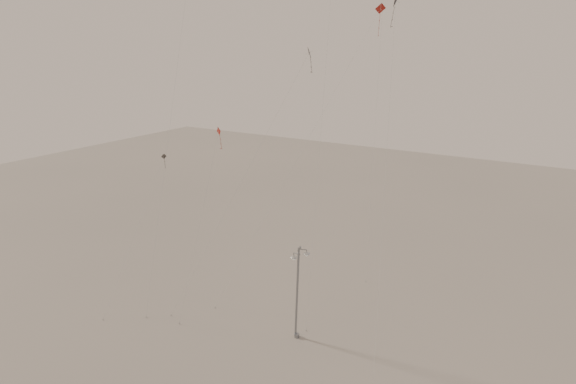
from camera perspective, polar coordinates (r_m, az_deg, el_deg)
The scene contains 8 objects.
ground at distance 35.96m, azimuth -5.46°, elevation -21.22°, with size 160.00×160.00×0.00m, color gray.
street_lamp at distance 36.36m, azimuth 1.25°, elevation -12.32°, with size 1.59×0.64×8.18m.
kite_1 at distance 33.87m, azimuth -2.56°, elevation 7.61°, with size 11.28×4.99×22.68m.
kite_3 at distance 36.17m, azimuth -9.96°, elevation 1.64°, with size 3.17×3.30×16.84m.
kite_4 at distance 33.42m, azimuth 12.88°, elevation 13.06°, with size 4.74×13.33×26.35m.
kite_5 at distance 45.98m, azimuth 11.95°, elevation 22.29°, with size 1.95×5.74×34.56m.
kite_6 at distance 46.62m, azimuth -17.06°, elevation -0.14°, with size 3.27×11.70×12.31m.
kite_7 at distance 42.84m, azimuth 7.59°, elevation 15.23°, with size 9.30×15.09×26.56m.
Camera 1 is at (16.98, -22.33, 22.51)m, focal length 28.00 mm.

